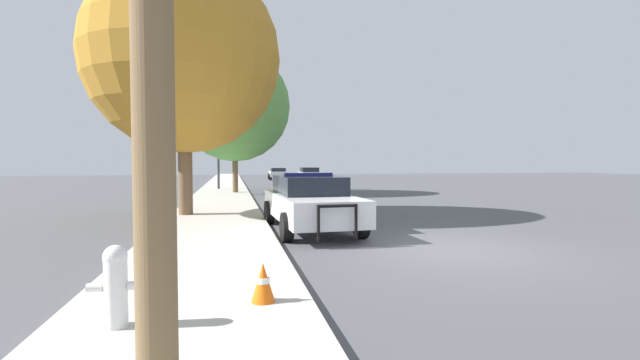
{
  "coord_description": "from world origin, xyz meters",
  "views": [
    {
      "loc": [
        -4.6,
        -8.3,
        1.87
      ],
      "look_at": [
        -0.21,
        12.83,
        0.95
      ],
      "focal_mm": 24.0,
      "sensor_mm": 36.0,
      "label": 1
    }
  ],
  "objects_px": {
    "tree_sidewalk_near": "(184,57)",
    "tree_sidewalk_mid": "(235,106)",
    "car_background_oncoming": "(310,175)",
    "fire_hydrant": "(116,283)",
    "traffic_light": "(246,138)",
    "police_car": "(310,201)",
    "car_background_distant": "(278,173)",
    "traffic_cone": "(263,282)"
  },
  "relations": [
    {
      "from": "police_car",
      "to": "tree_sidewalk_near",
      "type": "bearing_deg",
      "value": -45.11
    },
    {
      "from": "tree_sidewalk_near",
      "to": "tree_sidewalk_mid",
      "type": "xyz_separation_m",
      "value": [
        1.71,
        10.2,
        -0.25
      ]
    },
    {
      "from": "tree_sidewalk_near",
      "to": "tree_sidewalk_mid",
      "type": "distance_m",
      "value": 10.35
    },
    {
      "from": "police_car",
      "to": "car_background_distant",
      "type": "height_order",
      "value": "police_car"
    },
    {
      "from": "police_car",
      "to": "tree_sidewalk_near",
      "type": "height_order",
      "value": "tree_sidewalk_near"
    },
    {
      "from": "car_background_oncoming",
      "to": "car_background_distant",
      "type": "bearing_deg",
      "value": -73.25
    },
    {
      "from": "car_background_distant",
      "to": "tree_sidewalk_mid",
      "type": "height_order",
      "value": "tree_sidewalk_mid"
    },
    {
      "from": "car_background_oncoming",
      "to": "traffic_cone",
      "type": "relative_size",
      "value": 8.7
    },
    {
      "from": "car_background_distant",
      "to": "tree_sidewalk_near",
      "type": "distance_m",
      "value": 31.13
    },
    {
      "from": "fire_hydrant",
      "to": "car_background_oncoming",
      "type": "relative_size",
      "value": 0.21
    },
    {
      "from": "tree_sidewalk_near",
      "to": "traffic_cone",
      "type": "height_order",
      "value": "tree_sidewalk_near"
    },
    {
      "from": "tree_sidewalk_near",
      "to": "fire_hydrant",
      "type": "bearing_deg",
      "value": -88.35
    },
    {
      "from": "traffic_cone",
      "to": "police_car",
      "type": "bearing_deg",
      "value": 74.37
    },
    {
      "from": "fire_hydrant",
      "to": "tree_sidewalk_mid",
      "type": "bearing_deg",
      "value": 85.96
    },
    {
      "from": "tree_sidewalk_near",
      "to": "traffic_cone",
      "type": "bearing_deg",
      "value": -78.82
    },
    {
      "from": "traffic_light",
      "to": "tree_sidewalk_near",
      "type": "bearing_deg",
      "value": -100.09
    },
    {
      "from": "fire_hydrant",
      "to": "tree_sidewalk_near",
      "type": "bearing_deg",
      "value": 91.65
    },
    {
      "from": "fire_hydrant",
      "to": "car_background_distant",
      "type": "relative_size",
      "value": 0.19
    },
    {
      "from": "police_car",
      "to": "traffic_cone",
      "type": "distance_m",
      "value": 6.42
    },
    {
      "from": "police_car",
      "to": "tree_sidewalk_mid",
      "type": "relative_size",
      "value": 0.63
    },
    {
      "from": "fire_hydrant",
      "to": "tree_sidewalk_near",
      "type": "distance_m",
      "value": 11.0
    },
    {
      "from": "traffic_light",
      "to": "tree_sidewalk_near",
      "type": "relative_size",
      "value": 0.55
    },
    {
      "from": "car_background_distant",
      "to": "traffic_cone",
      "type": "relative_size",
      "value": 9.43
    },
    {
      "from": "fire_hydrant",
      "to": "tree_sidewalk_mid",
      "type": "xyz_separation_m",
      "value": [
        1.42,
        20.14,
        4.45
      ]
    },
    {
      "from": "tree_sidewalk_mid",
      "to": "fire_hydrant",
      "type": "bearing_deg",
      "value": -94.04
    },
    {
      "from": "police_car",
      "to": "fire_hydrant",
      "type": "distance_m",
      "value": 7.45
    },
    {
      "from": "police_car",
      "to": "car_background_distant",
      "type": "distance_m",
      "value": 33.51
    },
    {
      "from": "car_background_oncoming",
      "to": "tree_sidewalk_mid",
      "type": "bearing_deg",
      "value": 63.93
    },
    {
      "from": "police_car",
      "to": "fire_hydrant",
      "type": "xyz_separation_m",
      "value": [
        -3.31,
        -6.67,
        -0.2
      ]
    },
    {
      "from": "car_background_oncoming",
      "to": "tree_sidewalk_near",
      "type": "relative_size",
      "value": 0.51
    },
    {
      "from": "car_background_oncoming",
      "to": "tree_sidewalk_near",
      "type": "height_order",
      "value": "tree_sidewalk_near"
    },
    {
      "from": "car_background_distant",
      "to": "traffic_cone",
      "type": "xyz_separation_m",
      "value": [
        -4.41,
        -39.58,
        -0.3
      ]
    },
    {
      "from": "traffic_light",
      "to": "traffic_cone",
      "type": "relative_size",
      "value": 9.42
    },
    {
      "from": "police_car",
      "to": "car_background_oncoming",
      "type": "distance_m",
      "value": 26.13
    },
    {
      "from": "car_background_distant",
      "to": "tree_sidewalk_near",
      "type": "xyz_separation_m",
      "value": [
        -6.27,
        -30.14,
        4.61
      ]
    },
    {
      "from": "tree_sidewalk_mid",
      "to": "car_background_distant",
      "type": "bearing_deg",
      "value": 77.1
    },
    {
      "from": "police_car",
      "to": "traffic_cone",
      "type": "xyz_separation_m",
      "value": [
        -1.73,
        -6.17,
        -0.41
      ]
    },
    {
      "from": "traffic_light",
      "to": "car_background_oncoming",
      "type": "height_order",
      "value": "traffic_light"
    },
    {
      "from": "fire_hydrant",
      "to": "tree_sidewalk_mid",
      "type": "relative_size",
      "value": 0.11
    },
    {
      "from": "police_car",
      "to": "car_background_oncoming",
      "type": "height_order",
      "value": "police_car"
    },
    {
      "from": "car_background_distant",
      "to": "car_background_oncoming",
      "type": "distance_m",
      "value": 7.95
    },
    {
      "from": "tree_sidewalk_near",
      "to": "tree_sidewalk_mid",
      "type": "relative_size",
      "value": 1.03
    }
  ]
}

